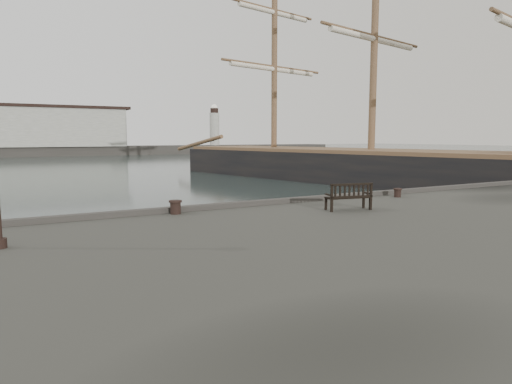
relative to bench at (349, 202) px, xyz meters
The scene contains 6 objects.
ground 3.36m from the bench, 112.51° to the left, with size 400.00×400.00×0.00m, color black.
breakwater 94.80m from the bench, 93.41° to the left, with size 140.00×9.50×12.20m.
bench is the anchor object (origin of this frame).
bollard_left 5.80m from the bench, 158.79° to the left, with size 0.42×0.42×0.44m, color black.
bollard_right 4.33m from the bench, 22.15° to the left, with size 0.35×0.35×0.36m, color black.
tall_ship_main 26.07m from the bench, 45.31° to the left, with size 18.42×44.84×32.99m.
Camera 1 is at (-9.11, -14.47, 4.03)m, focal length 32.00 mm.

